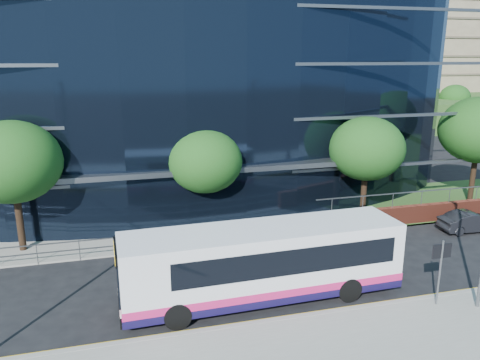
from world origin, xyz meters
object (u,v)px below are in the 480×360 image
object	(u,v)px
tree_far_a	(12,162)
tree_far_c	(367,149)
tree_far_d	(479,130)
parked_car	(470,222)
tree_dist_f	(455,97)
tree_far_b	(205,161)
tree_dist_e	(363,99)
street_sign	(441,259)
city_bus	(266,262)

from	to	relation	value
tree_far_a	tree_far_c	xyz separation A→B (m)	(20.00, 0.00, -0.33)
tree_far_c	tree_far_d	bearing A→B (deg)	6.34
tree_far_c	parked_car	distance (m)	7.36
tree_far_d	tree_dist_f	xyz separation A→B (m)	(24.00, 32.00, -0.98)
tree_dist_f	tree_far_b	bearing A→B (deg)	-142.92
tree_far_a	tree_far_c	bearing A→B (deg)	0.00
tree_far_d	tree_dist_e	world-z (taller)	tree_far_d
tree_far_b	tree_dist_e	xyz separation A→B (m)	(27.00, 30.50, 0.33)
tree_far_a	tree_far_d	distance (m)	29.02
street_sign	tree_far_d	world-z (taller)	tree_far_d
tree_far_c	tree_far_d	size ratio (longest dim) A/B	0.87
street_sign	tree_dist_f	distance (m)	56.25
street_sign	tree_far_a	world-z (taller)	tree_far_a
tree_far_d	tree_dist_e	size ratio (longest dim) A/B	1.14
tree_dist_f	tree_dist_e	bearing A→B (deg)	-172.87
street_sign	tree_far_c	bearing A→B (deg)	76.71
tree_far_d	parked_car	xyz separation A→B (m)	(-3.96, -4.66, -4.58)
street_sign	tree_dist_f	bearing A→B (deg)	50.84
parked_car	tree_far_d	bearing A→B (deg)	-37.92
tree_far_a	tree_dist_f	bearing A→B (deg)	31.91
tree_far_a	parked_car	distance (m)	25.66
tree_dist_e	tree_far_b	bearing A→B (deg)	-131.52
tree_far_b	tree_far_c	distance (m)	10.02
tree_far_b	tree_far_c	world-z (taller)	tree_far_c
tree_dist_e	parked_car	distance (m)	36.87
tree_dist_e	tree_dist_f	world-z (taller)	tree_dist_e
tree_far_b	tree_dist_e	size ratio (longest dim) A/B	0.93
parked_car	tree_dist_e	bearing A→B (deg)	-16.55
parked_car	tree_far_c	bearing A→B (deg)	56.52
street_sign	tree_dist_e	xyz separation A→B (m)	(19.50, 41.59, 2.39)
tree_far_d	street_sign	bearing A→B (deg)	-134.78
tree_dist_f	city_bus	distance (m)	58.89
street_sign	tree_far_d	bearing A→B (deg)	45.22
tree_far_c	city_bus	xyz separation A→B (m)	(-9.10, -8.09, -2.84)
street_sign	tree_far_b	size ratio (longest dim) A/B	0.46
tree_dist_e	tree_dist_f	bearing A→B (deg)	7.13
street_sign	tree_far_b	xyz separation A→B (m)	(-7.50, 11.09, 2.06)
tree_far_c	parked_car	xyz separation A→B (m)	(5.04, -3.66, -3.92)
tree_far_b	tree_dist_e	world-z (taller)	tree_dist_e
tree_far_d	tree_dist_e	xyz separation A→B (m)	(8.00, 30.00, -0.65)
tree_far_c	city_bus	bearing A→B (deg)	-138.37
tree_far_a	tree_far_c	world-z (taller)	tree_far_a
tree_dist_e	parked_car	size ratio (longest dim) A/B	1.76
tree_far_a	street_sign	bearing A→B (deg)	-31.17
tree_far_a	tree_far_c	distance (m)	20.00
tree_dist_e	parked_car	world-z (taller)	tree_dist_e
tree_dist_f	city_bus	world-z (taller)	tree_dist_f
tree_far_b	tree_dist_f	bearing A→B (deg)	37.08
tree_far_c	parked_car	world-z (taller)	tree_far_c
street_sign	tree_far_c	distance (m)	11.14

